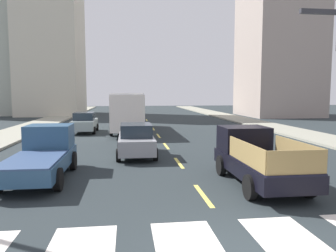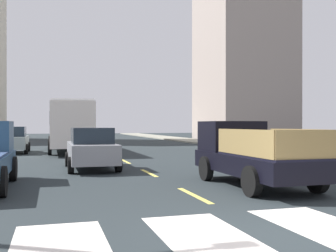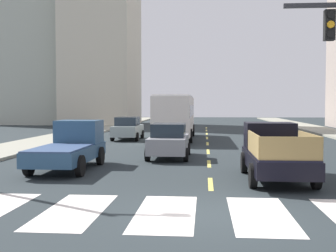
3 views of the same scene
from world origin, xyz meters
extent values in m
plane|color=#252C2F|center=(0.00, 0.00, 0.00)|extent=(160.00, 160.00, 0.00)
cube|color=gray|center=(-11.50, 18.00, 0.07)|extent=(3.59, 110.00, 0.15)
cube|color=silver|center=(-3.45, 0.00, 0.00)|extent=(1.45, 3.78, 0.01)
cube|color=silver|center=(-1.15, 0.00, 0.00)|extent=(1.45, 3.78, 0.01)
cube|color=silver|center=(1.15, 0.00, 0.00)|extent=(1.45, 3.78, 0.01)
cube|color=#DFCB56|center=(0.00, 4.00, 0.00)|extent=(0.16, 2.40, 0.01)
cube|color=#DFCB56|center=(0.00, 9.00, 0.00)|extent=(0.16, 2.40, 0.01)
cube|color=#DFCB56|center=(0.00, 14.00, 0.00)|extent=(0.16, 2.40, 0.01)
cube|color=#DFCB56|center=(0.00, 19.00, 0.00)|extent=(0.16, 2.40, 0.01)
cube|color=#DFCB56|center=(0.00, 24.00, 0.00)|extent=(0.16, 2.40, 0.01)
cube|color=#DFCB56|center=(0.00, 29.00, 0.00)|extent=(0.16, 2.40, 0.01)
cube|color=#DFCB56|center=(0.00, 34.00, 0.00)|extent=(0.16, 2.40, 0.01)
cube|color=#DFCB56|center=(0.00, 39.00, 0.00)|extent=(0.16, 2.40, 0.01)
cube|color=black|center=(2.31, 4.93, 0.68)|extent=(1.96, 5.20, 0.56)
cube|color=black|center=(2.31, 6.63, 1.46)|extent=(1.84, 1.60, 1.00)
cube|color=#19232D|center=(2.31, 7.07, 1.64)|extent=(1.72, 0.08, 0.56)
cube|color=black|center=(2.31, 3.98, 0.99)|extent=(1.84, 3.30, 0.06)
cylinder|color=black|center=(1.33, 6.49, 0.40)|extent=(0.22, 0.80, 0.80)
cylinder|color=black|center=(3.29, 6.49, 0.40)|extent=(0.22, 0.80, 0.80)
cylinder|color=black|center=(1.33, 3.37, 0.40)|extent=(0.22, 0.80, 0.80)
cylinder|color=black|center=(3.29, 3.37, 0.40)|extent=(0.22, 0.80, 0.80)
cube|color=olive|center=(1.41, 3.98, 1.37)|extent=(0.06, 3.17, 0.70)
cube|color=olive|center=(3.21, 3.98, 1.37)|extent=(0.06, 3.17, 0.70)
cube|color=olive|center=(2.31, 2.40, 1.37)|extent=(1.80, 0.06, 0.70)
cube|color=navy|center=(-5.76, 6.65, 0.68)|extent=(1.96, 5.20, 0.56)
cube|color=navy|center=(-5.76, 8.35, 1.46)|extent=(1.84, 1.60, 1.00)
cube|color=#19232D|center=(-5.76, 8.79, 1.64)|extent=(1.72, 0.08, 0.56)
cube|color=navy|center=(-5.76, 5.70, 0.99)|extent=(1.84, 3.30, 0.06)
cylinder|color=black|center=(-6.74, 8.21, 0.40)|extent=(0.22, 0.80, 0.80)
cylinder|color=black|center=(-4.78, 8.21, 0.40)|extent=(0.22, 0.80, 0.80)
cylinder|color=black|center=(-6.74, 5.09, 0.40)|extent=(0.22, 0.80, 0.80)
cylinder|color=black|center=(-4.78, 5.09, 0.40)|extent=(0.22, 0.80, 0.80)
cube|color=silver|center=(-2.40, 22.31, 1.85)|extent=(2.50, 10.80, 2.70)
cube|color=#19232D|center=(-2.40, 22.31, 2.20)|extent=(2.52, 9.94, 0.80)
cube|color=silver|center=(-2.40, 22.31, 3.26)|extent=(2.40, 10.37, 0.12)
cylinder|color=black|center=(-3.65, 25.66, 0.50)|extent=(0.22, 1.00, 1.00)
cylinder|color=black|center=(-1.15, 25.66, 0.50)|extent=(0.22, 1.00, 1.00)
cylinder|color=black|center=(-3.65, 19.34, 0.50)|extent=(0.22, 1.00, 1.00)
cylinder|color=black|center=(-1.15, 19.34, 0.50)|extent=(0.22, 1.00, 1.00)
cube|color=gray|center=(-1.97, 10.99, 0.70)|extent=(1.80, 4.40, 0.76)
cube|color=#1E2833|center=(-1.97, 10.84, 1.40)|extent=(1.58, 2.11, 0.64)
cylinder|color=black|center=(-2.87, 12.36, 0.32)|extent=(0.22, 0.64, 0.64)
cylinder|color=black|center=(-1.07, 12.36, 0.32)|extent=(0.22, 0.64, 0.64)
cylinder|color=black|center=(-2.87, 9.63, 0.32)|extent=(0.22, 0.64, 0.64)
cylinder|color=black|center=(-1.07, 9.63, 0.32)|extent=(0.22, 0.64, 0.64)
cube|color=gray|center=(-5.97, 21.88, 0.70)|extent=(1.80, 4.40, 0.76)
cube|color=#1E2833|center=(-5.97, 21.73, 1.40)|extent=(1.58, 2.11, 0.64)
cylinder|color=black|center=(-6.87, 23.25, 0.32)|extent=(0.22, 0.64, 0.64)
cylinder|color=black|center=(-5.07, 23.25, 0.32)|extent=(0.22, 0.64, 0.64)
cylinder|color=black|center=(-6.87, 20.52, 0.32)|extent=(0.22, 0.64, 0.64)
cylinder|color=black|center=(-5.07, 20.52, 0.32)|extent=(0.22, 0.64, 0.64)
cube|color=black|center=(3.22, 1.93, 4.85)|extent=(0.28, 0.24, 0.84)
cylinder|color=black|center=(3.22, 1.80, 5.11)|extent=(0.20, 0.04, 0.20)
cylinder|color=orange|center=(3.22, 1.80, 4.85)|extent=(0.20, 0.04, 0.20)
cylinder|color=black|center=(3.22, 1.80, 4.59)|extent=(0.20, 0.04, 0.20)
cube|color=beige|center=(-13.65, 46.43, 12.69)|extent=(8.58, 11.85, 25.38)
cube|color=#ADB4A6|center=(-24.36, 48.39, 11.75)|extent=(11.64, 10.49, 23.50)
camera|label=1|loc=(-2.45, -6.10, 3.32)|focal=34.78mm
camera|label=2|loc=(-3.58, -5.76, 1.84)|focal=42.61mm
camera|label=3|loc=(-0.21, -10.56, 2.67)|focal=46.63mm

